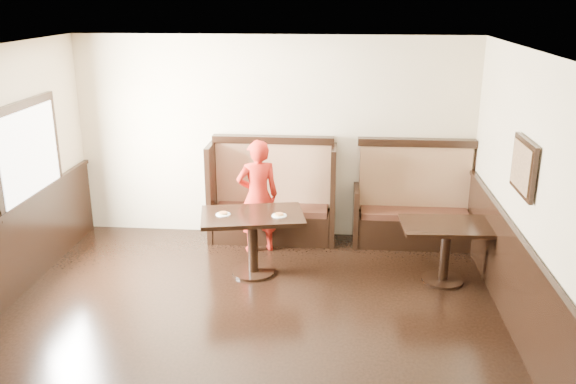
# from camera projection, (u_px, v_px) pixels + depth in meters

# --- Properties ---
(ground) EXTENTS (7.00, 7.00, 0.00)m
(ground) POSITION_uv_depth(u_px,v_px,m) (233.00, 375.00, 5.55)
(ground) COLOR black
(ground) RESTS_ON ground
(room_shell) EXTENTS (7.00, 7.00, 7.00)m
(room_shell) POSITION_uv_depth(u_px,v_px,m) (205.00, 293.00, 5.64)
(room_shell) COLOR beige
(room_shell) RESTS_ON ground
(booth_main) EXTENTS (1.75, 0.72, 1.45)m
(booth_main) POSITION_uv_depth(u_px,v_px,m) (273.00, 203.00, 8.51)
(booth_main) COLOR black
(booth_main) RESTS_ON ground
(booth_neighbor) EXTENTS (1.65, 0.72, 1.45)m
(booth_neighbor) POSITION_uv_depth(u_px,v_px,m) (414.00, 210.00, 8.36)
(booth_neighbor) COLOR black
(booth_neighbor) RESTS_ON ground
(table_main) EXTENTS (1.35, 0.99, 0.78)m
(table_main) POSITION_uv_depth(u_px,v_px,m) (253.00, 228.00, 7.40)
(table_main) COLOR black
(table_main) RESTS_ON ground
(table_neighbor) EXTENTS (1.09, 0.75, 0.73)m
(table_neighbor) POSITION_uv_depth(u_px,v_px,m) (446.00, 239.00, 7.20)
(table_neighbor) COLOR black
(table_neighbor) RESTS_ON ground
(child) EXTENTS (0.64, 0.52, 1.53)m
(child) POSITION_uv_depth(u_px,v_px,m) (258.00, 196.00, 8.03)
(child) COLOR #B01E12
(child) RESTS_ON ground
(pizza_plate_left) EXTENTS (0.18, 0.18, 0.03)m
(pizza_plate_left) POSITION_uv_depth(u_px,v_px,m) (223.00, 214.00, 7.31)
(pizza_plate_left) COLOR white
(pizza_plate_left) RESTS_ON table_main
(pizza_plate_right) EXTENTS (0.18, 0.18, 0.03)m
(pizza_plate_right) POSITION_uv_depth(u_px,v_px,m) (279.00, 215.00, 7.27)
(pizza_plate_right) COLOR white
(pizza_plate_right) RESTS_ON table_main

